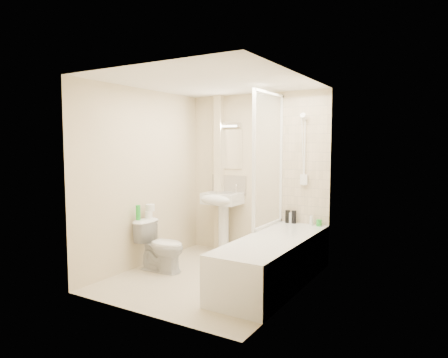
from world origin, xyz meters
The scene contains 24 objects.
floor centered at (0.00, 0.00, 0.00)m, with size 2.50×2.50×0.00m, color beige.
wall_back centered at (0.00, 1.25, 1.20)m, with size 2.20×0.02×2.40m, color beige.
wall_left centered at (-1.10, 0.00, 1.20)m, with size 0.02×2.50×2.40m, color beige.
wall_right centered at (1.10, 0.00, 1.20)m, with size 0.02×2.50×2.40m, color beige.
ceiling centered at (0.00, 0.00, 2.40)m, with size 2.20×2.50×0.02m, color white.
tile_back centered at (0.75, 1.24, 1.42)m, with size 0.70×0.01×1.75m, color beige.
tile_right centered at (1.09, 0.20, 1.42)m, with size 0.01×2.10×1.75m, color beige.
pipe_boxing centered at (-0.62, 1.19, 1.20)m, with size 0.12×0.12×2.40m, color beige.
splashback centered at (-0.47, 1.24, 1.03)m, with size 0.60×0.01×0.30m, color beige.
mirror centered at (-0.47, 1.24, 1.58)m, with size 0.46×0.01×0.60m, color white.
strip_light centered at (-0.47, 1.22, 1.95)m, with size 0.42×0.07×0.07m, color silver.
bathtub centered at (0.75, 0.20, 0.29)m, with size 0.70×2.10×0.55m.
shower_screen centered at (0.40, 0.80, 1.45)m, with size 0.04×0.92×1.80m.
shower_fixture centered at (0.75, 1.19, 1.55)m, with size 0.10×0.16×0.99m.
pedestal_sink centered at (-0.47, 1.01, 0.74)m, with size 0.55×0.50×1.05m.
bottle_black_a centered at (0.53, 1.16, 0.64)m, with size 0.07×0.07×0.18m, color black.
bottle_white_a centered at (0.58, 1.16, 0.62)m, with size 0.05×0.05×0.15m, color silver.
bottle_black_b centered at (0.63, 1.16, 0.64)m, with size 0.06×0.06×0.18m, color black.
bottle_white_b centered at (0.88, 1.16, 0.62)m, with size 0.05×0.05×0.13m, color white.
bottle_green centered at (0.99, 1.16, 0.59)m, with size 0.07×0.07×0.09m, color green.
toilet centered at (-0.72, -0.10, 0.33)m, with size 0.67×0.40×0.66m, color white.
toilet_roll_lower centered at (-0.98, -0.04, 0.71)m, with size 0.10×0.10×0.09m, color white.
toilet_roll_upper centered at (-0.98, -0.01, 0.80)m, with size 0.12×0.12×0.09m, color white.
green_bottle centered at (-1.01, -0.21, 0.76)m, with size 0.06×0.06×0.20m, color green.
Camera 1 is at (2.61, -4.08, 1.66)m, focal length 32.00 mm.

